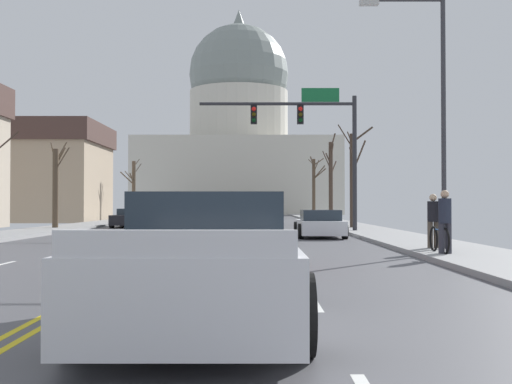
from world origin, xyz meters
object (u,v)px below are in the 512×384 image
object	(u,v)px
signal_gantry	(314,129)
sedan_oncoming_00	(133,218)
sedan_near_00	(322,225)
pedestrian_00	(436,218)
sedan_near_01	(229,231)
pickup_truck_near_03	(208,262)
pedestrian_01	(447,218)
sedan_oncoming_02	(183,212)
sedan_oncoming_01	(166,215)
sedan_near_02	(214,243)
bicycle_parked	(442,239)
street_lamp_right	(434,96)

from	to	relation	value
signal_gantry	sedan_oncoming_00	distance (m)	14.36
sedan_near_00	pedestrian_00	xyz separation A→B (m)	(2.53, -8.52, 0.48)
sedan_near_00	pedestrian_00	size ratio (longest dim) A/B	2.78
sedan_near_00	sedan_near_01	world-z (taller)	sedan_near_00
sedan_oncoming_00	pickup_truck_near_03	bearing A→B (deg)	-76.88
pedestrian_01	sedan_oncoming_00	bearing A→B (deg)	119.68
pedestrian_01	signal_gantry	bearing A→B (deg)	98.74
sedan_near_00	sedan_oncoming_00	xyz separation A→B (m)	(-10.75, 12.16, -0.00)
signal_gantry	pedestrian_01	world-z (taller)	signal_gantry
sedan_oncoming_02	pedestrian_00	xyz separation A→B (m)	(13.35, -46.95, 0.47)
sedan_oncoming_02	pedestrian_01	bearing A→B (deg)	-75.09
sedan_near_01	sedan_oncoming_01	bearing A→B (deg)	102.23
signal_gantry	pickup_truck_near_03	world-z (taller)	signal_gantry
sedan_near_02	sedan_near_01	bearing A→B (deg)	89.95
sedan_near_01	bicycle_parked	distance (m)	7.13
pickup_truck_near_03	bicycle_parked	bearing A→B (deg)	58.44
pedestrian_00	sedan_oncoming_00	bearing A→B (deg)	122.70
sedan_near_00	sedan_oncoming_02	distance (m)	39.92
signal_gantry	sedan_near_00	world-z (taller)	signal_gantry
bicycle_parked	sedan_near_02	bearing A→B (deg)	-154.08
pickup_truck_near_03	sedan_oncoming_01	distance (m)	45.56
sedan_oncoming_00	pedestrian_01	size ratio (longest dim) A/B	2.72
street_lamp_right	sedan_oncoming_00	world-z (taller)	street_lamp_right
sedan_near_02	sedan_oncoming_01	distance (m)	39.32
sedan_oncoming_01	street_lamp_right	bearing A→B (deg)	-69.16
sedan_near_01	sedan_oncoming_00	bearing A→B (deg)	110.67
signal_gantry	bicycle_parked	size ratio (longest dim) A/B	4.47
sedan_near_02	pickup_truck_near_03	distance (m)	6.28
sedan_near_02	bicycle_parked	distance (m)	6.70
street_lamp_right	pedestrian_01	distance (m)	4.02
sedan_oncoming_01	bicycle_parked	world-z (taller)	sedan_oncoming_01
sedan_near_00	sedan_near_01	size ratio (longest dim) A/B	1.02
street_lamp_right	sedan_oncoming_01	xyz separation A→B (m)	(-13.12, 34.47, -4.13)
pickup_truck_near_03	sedan_oncoming_00	xyz separation A→B (m)	(-7.33, 31.47, -0.18)
sedan_oncoming_01	pedestrian_00	distance (m)	36.65
bicycle_parked	sedan_oncoming_02	bearing A→B (deg)	105.05
sedan_oncoming_02	pickup_truck_near_03	bearing A→B (deg)	-82.69
sedan_near_00	sedan_near_01	distance (m)	7.35
pickup_truck_near_03	sedan_oncoming_02	world-z (taller)	pickup_truck_near_03
street_lamp_right	sedan_oncoming_01	bearing A→B (deg)	110.84
pickup_truck_near_03	sedan_oncoming_02	distance (m)	58.22
sedan_near_00	sedan_oncoming_01	world-z (taller)	sedan_near_00
signal_gantry	pedestrian_00	distance (m)	13.32
sedan_near_01	sedan_oncoming_00	xyz separation A→B (m)	(-6.96, 18.45, -0.00)
sedan_near_00	pedestrian_01	distance (m)	10.87
sedan_oncoming_01	signal_gantry	bearing A→B (deg)	-63.82
signal_gantry	pedestrian_01	distance (m)	15.24
pickup_truck_near_03	street_lamp_right	bearing A→B (deg)	60.98
street_lamp_right	sedan_near_00	bearing A→B (deg)	105.30
signal_gantry	sedan_oncoming_02	world-z (taller)	signal_gantry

